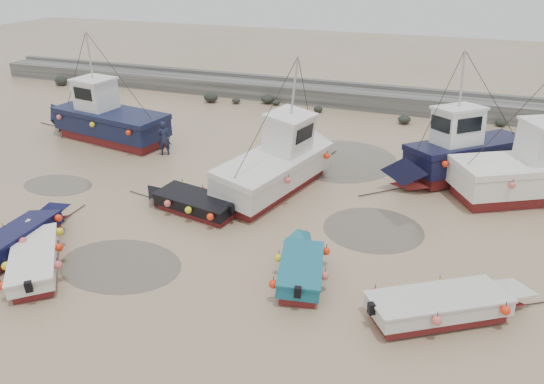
{
  "coord_description": "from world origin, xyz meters",
  "views": [
    {
      "loc": [
        8.93,
        -15.31,
        10.32
      ],
      "look_at": [
        1.96,
        2.97,
        1.4
      ],
      "focal_mm": 35.0,
      "sensor_mm": 36.0,
      "label": 1
    }
  ],
  "objects_px": {
    "dinghy_3": "(450,303)",
    "cabin_boat_1": "(279,161)",
    "dinghy_0": "(35,254)",
    "dinghy_2": "(301,263)",
    "cabin_boat_0": "(104,118)",
    "cabin_boat_3": "(536,170)",
    "person": "(165,155)",
    "cabin_boat_2": "(460,153)",
    "dinghy_1": "(23,233)",
    "dinghy_4": "(190,200)"
  },
  "relations": [
    {
      "from": "dinghy_1",
      "to": "cabin_boat_2",
      "type": "bearing_deg",
      "value": 37.55
    },
    {
      "from": "dinghy_0",
      "to": "dinghy_2",
      "type": "bearing_deg",
      "value": -22.87
    },
    {
      "from": "dinghy_3",
      "to": "cabin_boat_3",
      "type": "relative_size",
      "value": 0.68
    },
    {
      "from": "person",
      "to": "cabin_boat_2",
      "type": "bearing_deg",
      "value": 154.36
    },
    {
      "from": "dinghy_3",
      "to": "cabin_boat_1",
      "type": "distance_m",
      "value": 11.16
    },
    {
      "from": "cabin_boat_0",
      "to": "cabin_boat_1",
      "type": "bearing_deg",
      "value": -93.5
    },
    {
      "from": "cabin_boat_0",
      "to": "dinghy_2",
      "type": "bearing_deg",
      "value": -112.21
    },
    {
      "from": "dinghy_3",
      "to": "cabin_boat_3",
      "type": "xyz_separation_m",
      "value": [
        2.89,
        10.46,
        0.84
      ]
    },
    {
      "from": "dinghy_2",
      "to": "dinghy_4",
      "type": "distance_m",
      "value": 6.84
    },
    {
      "from": "cabin_boat_3",
      "to": "person",
      "type": "distance_m",
      "value": 18.71
    },
    {
      "from": "cabin_boat_2",
      "to": "cabin_boat_3",
      "type": "xyz_separation_m",
      "value": [
        3.31,
        -1.07,
        0.0
      ]
    },
    {
      "from": "dinghy_0",
      "to": "cabin_boat_0",
      "type": "relative_size",
      "value": 0.51
    },
    {
      "from": "dinghy_2",
      "to": "cabin_boat_3",
      "type": "distance_m",
      "value": 12.68
    },
    {
      "from": "dinghy_0",
      "to": "dinghy_2",
      "type": "xyz_separation_m",
      "value": [
        9.01,
        2.74,
        0.02
      ]
    },
    {
      "from": "cabin_boat_1",
      "to": "cabin_boat_2",
      "type": "distance_m",
      "value": 8.86
    },
    {
      "from": "cabin_boat_1",
      "to": "cabin_boat_0",
      "type": "bearing_deg",
      "value": 178.85
    },
    {
      "from": "dinghy_1",
      "to": "dinghy_2",
      "type": "bearing_deg",
      "value": 6.65
    },
    {
      "from": "dinghy_0",
      "to": "cabin_boat_3",
      "type": "distance_m",
      "value": 21.1
    },
    {
      "from": "dinghy_2",
      "to": "cabin_boat_0",
      "type": "bearing_deg",
      "value": 133.4
    },
    {
      "from": "cabin_boat_1",
      "to": "cabin_boat_3",
      "type": "distance_m",
      "value": 11.57
    },
    {
      "from": "dinghy_1",
      "to": "dinghy_3",
      "type": "xyz_separation_m",
      "value": [
        15.46,
        1.21,
        -0.01
      ]
    },
    {
      "from": "dinghy_2",
      "to": "cabin_boat_0",
      "type": "xyz_separation_m",
      "value": [
        -15.52,
        9.93,
        0.77
      ]
    },
    {
      "from": "dinghy_4",
      "to": "dinghy_3",
      "type": "bearing_deg",
      "value": -97.16
    },
    {
      "from": "dinghy_3",
      "to": "dinghy_4",
      "type": "height_order",
      "value": "same"
    },
    {
      "from": "dinghy_3",
      "to": "cabin_boat_1",
      "type": "bearing_deg",
      "value": -165.22
    },
    {
      "from": "cabin_boat_2",
      "to": "person",
      "type": "bearing_deg",
      "value": 54.6
    },
    {
      "from": "cabin_boat_1",
      "to": "person",
      "type": "xyz_separation_m",
      "value": [
        -7.46,
        1.95,
        -1.34
      ]
    },
    {
      "from": "dinghy_2",
      "to": "cabin_boat_3",
      "type": "relative_size",
      "value": 0.6
    },
    {
      "from": "dinghy_3",
      "to": "cabin_boat_0",
      "type": "height_order",
      "value": "cabin_boat_0"
    },
    {
      "from": "person",
      "to": "cabin_boat_0",
      "type": "bearing_deg",
      "value": -46.35
    },
    {
      "from": "dinghy_3",
      "to": "person",
      "type": "height_order",
      "value": "dinghy_3"
    },
    {
      "from": "dinghy_0",
      "to": "dinghy_2",
      "type": "height_order",
      "value": "same"
    },
    {
      "from": "dinghy_1",
      "to": "dinghy_3",
      "type": "distance_m",
      "value": 15.5
    },
    {
      "from": "cabin_boat_0",
      "to": "dinghy_0",
      "type": "bearing_deg",
      "value": -142.39
    },
    {
      "from": "person",
      "to": "dinghy_0",
      "type": "bearing_deg",
      "value": 65.18
    },
    {
      "from": "dinghy_2",
      "to": "person",
      "type": "relative_size",
      "value": 2.72
    },
    {
      "from": "cabin_boat_0",
      "to": "cabin_boat_1",
      "type": "xyz_separation_m",
      "value": [
        12.18,
        -3.02,
        0.01
      ]
    },
    {
      "from": "dinghy_4",
      "to": "person",
      "type": "xyz_separation_m",
      "value": [
        -4.74,
        5.68,
        -0.55
      ]
    },
    {
      "from": "cabin_boat_1",
      "to": "dinghy_4",
      "type": "bearing_deg",
      "value": -113.26
    },
    {
      "from": "dinghy_0",
      "to": "dinghy_4",
      "type": "bearing_deg",
      "value": 23.69
    },
    {
      "from": "dinghy_1",
      "to": "cabin_boat_1",
      "type": "xyz_separation_m",
      "value": [
        7.18,
        8.65,
        0.8
      ]
    },
    {
      "from": "dinghy_4",
      "to": "dinghy_0",
      "type": "bearing_deg",
      "value": 164.98
    },
    {
      "from": "cabin_boat_2",
      "to": "cabin_boat_0",
      "type": "bearing_deg",
      "value": 49.71
    },
    {
      "from": "dinghy_3",
      "to": "cabin_boat_2",
      "type": "xyz_separation_m",
      "value": [
        -0.42,
        11.53,
        0.83
      ]
    },
    {
      "from": "dinghy_3",
      "to": "dinghy_4",
      "type": "relative_size",
      "value": 0.99
    },
    {
      "from": "dinghy_0",
      "to": "dinghy_1",
      "type": "distance_m",
      "value": 1.82
    },
    {
      "from": "cabin_boat_1",
      "to": "cabin_boat_3",
      "type": "height_order",
      "value": "same"
    },
    {
      "from": "cabin_boat_0",
      "to": "person",
      "type": "bearing_deg",
      "value": -92.35
    },
    {
      "from": "dinghy_2",
      "to": "cabin_boat_1",
      "type": "bearing_deg",
      "value": 101.79
    },
    {
      "from": "dinghy_4",
      "to": "cabin_boat_3",
      "type": "relative_size",
      "value": 0.69
    }
  ]
}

